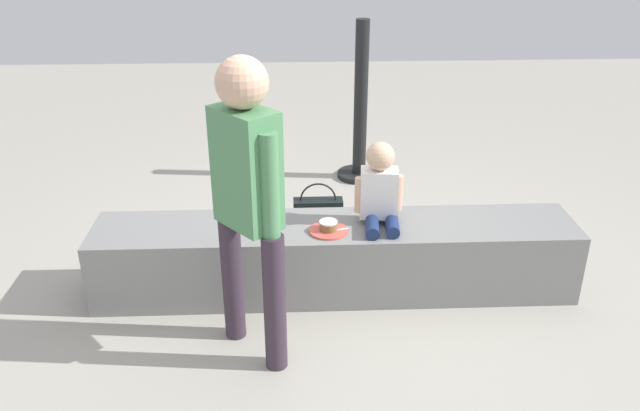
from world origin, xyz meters
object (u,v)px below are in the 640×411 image
at_px(water_bottle_near_gift, 387,240).
at_px(handbag_black_leather, 318,216).
at_px(child_seated, 380,189).
at_px(party_cup_red, 162,241).
at_px(cake_plate, 328,228).
at_px(gift_bag, 198,239).
at_px(adult_standing, 247,187).

height_order(water_bottle_near_gift, handbag_black_leather, handbag_black_leather).
xyz_separation_m(child_seated, party_cup_red, (-1.38, 0.54, -0.59)).
bearing_deg(party_cup_red, cake_plate, -30.39).
distance_m(cake_plate, handbag_black_leather, 0.85).
relative_size(water_bottle_near_gift, handbag_black_leather, 0.60).
relative_size(gift_bag, party_cup_red, 3.26).
bearing_deg(cake_plate, handbag_black_leather, 91.86).
bearing_deg(child_seated, water_bottle_near_gift, 72.53).
distance_m(child_seated, adult_standing, 0.95).
relative_size(child_seated, gift_bag, 1.39).
distance_m(gift_bag, party_cup_red, 0.33).
bearing_deg(adult_standing, water_bottle_near_gift, 49.60).
distance_m(gift_bag, handbag_black_leather, 0.85).
relative_size(child_seated, handbag_black_leather, 1.26).
bearing_deg(gift_bag, party_cup_red, 148.50).
xyz_separation_m(child_seated, handbag_black_leather, (-0.32, 0.70, -0.50)).
bearing_deg(handbag_black_leather, cake_plate, -88.14).
xyz_separation_m(child_seated, cake_plate, (-0.29, -0.10, -0.19)).
bearing_deg(cake_plate, child_seated, 18.12).
bearing_deg(gift_bag, handbag_black_leather, 22.48).
relative_size(cake_plate, gift_bag, 0.64).
distance_m(cake_plate, gift_bag, 0.98).
bearing_deg(cake_plate, party_cup_red, 149.61).
xyz_separation_m(adult_standing, cake_plate, (0.40, 0.48, -0.47)).
distance_m(child_seated, party_cup_red, 1.59).
bearing_deg(water_bottle_near_gift, handbag_black_leather, 145.07).
relative_size(gift_bag, water_bottle_near_gift, 1.52).
distance_m(adult_standing, handbag_black_leather, 1.54).
bearing_deg(handbag_black_leather, party_cup_red, -171.48).
xyz_separation_m(child_seated, gift_bag, (-1.10, 0.37, -0.49)).
relative_size(adult_standing, handbag_black_leather, 3.98).
bearing_deg(gift_bag, adult_standing, -66.80).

